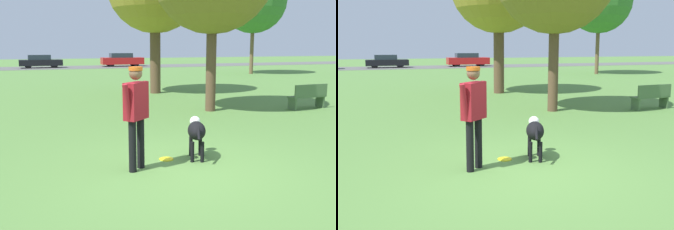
% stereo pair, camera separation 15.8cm
% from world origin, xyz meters
% --- Properties ---
extents(ground_plane, '(120.00, 120.00, 0.00)m').
position_xyz_m(ground_plane, '(0.00, 0.00, 0.00)').
color(ground_plane, '#56843D').
extents(far_road_strip, '(120.00, 6.00, 0.01)m').
position_xyz_m(far_road_strip, '(0.00, 33.53, 0.01)').
color(far_road_strip, '#5B5B59').
rests_on(far_road_strip, ground_plane).
extents(person, '(0.61, 0.57, 1.77)m').
position_xyz_m(person, '(-0.73, 0.37, 1.07)').
color(person, black).
rests_on(person, ground_plane).
extents(dog, '(0.55, 1.09, 0.74)m').
position_xyz_m(dog, '(0.52, 0.67, 0.52)').
color(dog, black).
rests_on(dog, ground_plane).
extents(frisbee, '(0.27, 0.27, 0.02)m').
position_xyz_m(frisbee, '(-0.05, 0.77, 0.01)').
color(frisbee, yellow).
rests_on(frisbee, ground_plane).
extents(tree_far_right, '(4.83, 4.83, 7.83)m').
position_xyz_m(tree_far_right, '(13.70, 19.92, 5.40)').
color(tree_far_right, brown).
rests_on(tree_far_right, ground_plane).
extents(parked_car_black, '(3.97, 1.80, 1.24)m').
position_xyz_m(parked_car_black, '(-0.94, 33.66, 0.62)').
color(parked_car_black, black).
rests_on(parked_car_black, ground_plane).
extents(parked_car_red, '(4.29, 1.87, 1.35)m').
position_xyz_m(parked_car_red, '(7.07, 33.88, 0.67)').
color(parked_car_red, red).
rests_on(parked_car_red, ground_plane).
extents(park_bench, '(1.43, 0.53, 0.84)m').
position_xyz_m(park_bench, '(6.48, 4.75, 0.45)').
color(park_bench, '#4C6B42').
rests_on(park_bench, ground_plane).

